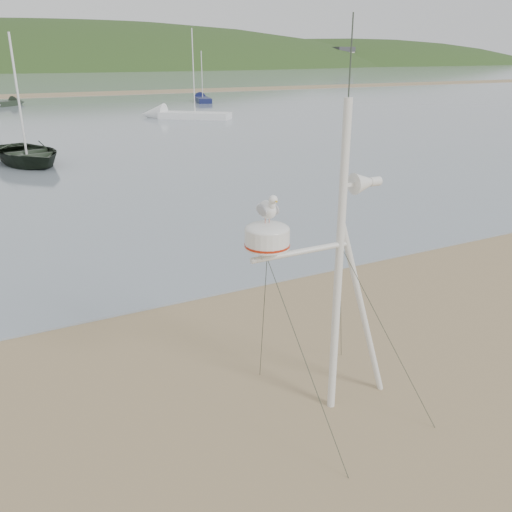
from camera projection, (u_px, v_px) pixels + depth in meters
name	position (u px, v px, depth m)	size (l,w,h in m)	color
ground	(167.00, 440.00, 7.35)	(560.00, 560.00, 0.00)	#88704E
hill_ridge	(23.00, 120.00, 217.36)	(620.00, 180.00, 80.00)	#213716
mast_rig	(334.00, 330.00, 7.55)	(2.39, 2.55, 5.38)	silver
boat_dark	(20.00, 108.00, 24.65)	(3.70, 1.07, 5.19)	black
sailboat_dark_mid	(8.00, 103.00, 54.60)	(5.30, 4.49, 5.63)	black
sailboat_blue_far	(201.00, 99.00, 60.17)	(2.71, 5.85, 5.69)	#121740
sailboat_white_near	(171.00, 115.00, 44.15)	(6.88, 6.27, 7.43)	white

